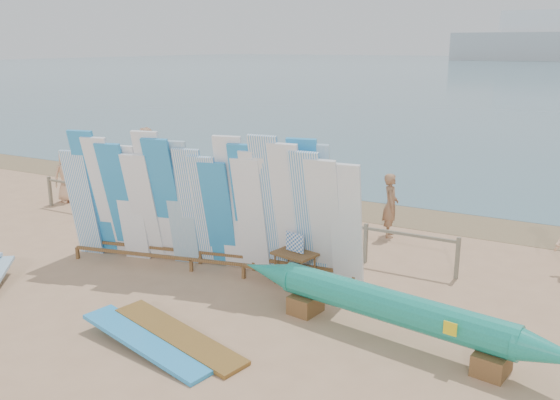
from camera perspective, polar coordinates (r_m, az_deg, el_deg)
The scene contains 21 objects.
ground at distance 12.97m, azimuth -13.72°, elevation -6.98°, with size 160.00×160.00×0.00m, color tan.
wet_sand_strip at distance 18.63m, azimuth 1.19°, elevation 0.11°, with size 40.00×2.60×0.01m, color olive.
distant_ship at distance 189.90m, azimuth 23.13°, elevation 13.81°, with size 45.00×8.00×14.00m.
fence at distance 14.99m, azimuth -6.21°, elevation -1.13°, with size 12.08×0.08×0.90m.
main_surfboard_rack at distance 12.69m, azimuth -8.26°, elevation -0.73°, with size 5.99×1.98×3.01m.
side_surfboard_rack at distance 11.76m, azimuth 1.70°, elevation -1.79°, with size 2.70×1.01×3.05m.
outrigger_canoe at distance 9.93m, azimuth 10.56°, elevation -10.22°, with size 6.17×1.50×0.88m.
vendor_table at distance 11.98m, azimuth 1.42°, elevation -6.53°, with size 0.93×0.74×1.09m.
flat_board_c at distance 10.03m, azimuth -9.70°, elevation -13.48°, with size 0.56×2.70×0.07m, color brown.
flat_board_d at distance 9.95m, azimuth -12.67°, elevation -13.89°, with size 0.56×2.70×0.07m, color #298CCF.
beach_chair_left at distance 16.34m, azimuth -5.11°, elevation -1.23°, with size 0.68×0.69×0.78m.
beach_chair_right at distance 15.09m, azimuth -0.47°, elevation -2.38°, with size 0.62×0.64×0.90m.
stroller at distance 15.11m, azimuth 2.69°, elevation -1.84°, with size 0.51×0.73×0.99m.
beachgoer_8 at distance 14.67m, azimuth 4.85°, elevation -0.33°, with size 0.88×0.42×1.81m, color beige.
beachgoer_1 at distance 19.30m, azimuth -14.50°, elevation 2.60°, with size 0.59×0.32×1.61m, color #8C6042.
beachgoer_4 at distance 17.69m, azimuth -4.35°, elevation 1.99°, with size 0.95×0.41×1.63m, color #8C6042.
beachgoer_6 at distance 15.70m, azimuth -0.32°, elevation 0.86°, with size 0.92×0.44×1.88m, color tan.
beachgoer_0 at distance 19.28m, azimuth -19.83°, elevation 2.19°, with size 0.79×0.38×1.61m, color tan.
beachgoer_7 at distance 15.08m, azimuth 10.59°, elevation -0.50°, with size 0.59×0.32×1.62m, color #8C6042.
beachgoer_11 at distance 21.78m, azimuth -12.71°, elevation 4.43°, with size 1.74×0.56×1.88m, color beige.
beachgoer_2 at distance 17.65m, azimuth -10.97°, elevation 1.66°, with size 0.77×0.37×1.58m, color beige.
Camera 1 is at (8.27, -8.81, 4.71)m, focal length 38.00 mm.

